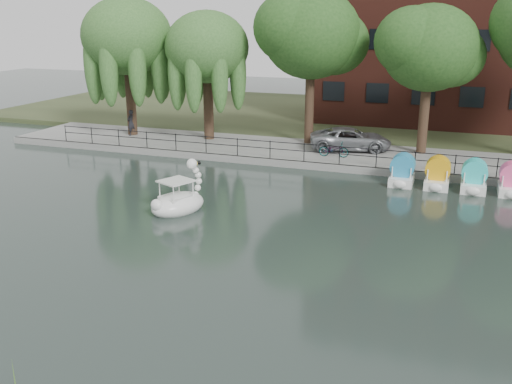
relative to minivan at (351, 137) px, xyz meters
The scene contains 14 objects.
ground_plane 16.96m from the minivan, 96.51° to the right, with size 120.00×120.00×0.00m, color #34413F.
promenade 2.30m from the minivan, 157.10° to the right, with size 40.00×6.00×0.40m, color gray.
kerb 4.33m from the minivan, 117.02° to the right, with size 40.00×0.25×0.40m, color gray.
land_strip 13.37m from the minivan, 98.27° to the left, with size 60.00×22.00×0.36m, color #47512D.
railing 4.04m from the minivan, 118.31° to the right, with size 32.00×0.05×1.00m.
willow_left 15.97m from the minivan, behind, with size 5.88×5.88×9.01m.
willow_mid 10.70m from the minivan, behind, with size 5.32×5.32×8.15m.
broadleaf_center 6.68m from the minivan, 157.82° to the left, with size 6.00×6.00×9.25m.
broadleaf_right 6.66m from the minivan, ahead, with size 5.40×5.40×8.32m.
minivan is the anchor object (origin of this frame).
bicycle 2.16m from the minivan, 105.16° to the right, with size 1.72×0.60×1.00m, color gray.
pedestrian 14.84m from the minivan, behind, with size 0.71×0.48×1.98m, color black.
swan_boat 13.61m from the minivan, 111.88° to the right, with size 2.55×3.04×2.20m.
pedal_boat_row 10.07m from the minivan, 29.95° to the right, with size 11.35×1.70×1.40m.
Camera 1 is at (8.03, -16.79, 8.12)m, focal length 40.00 mm.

